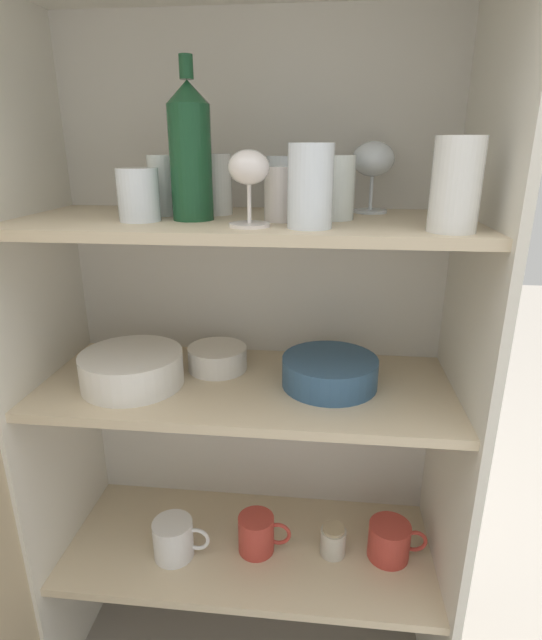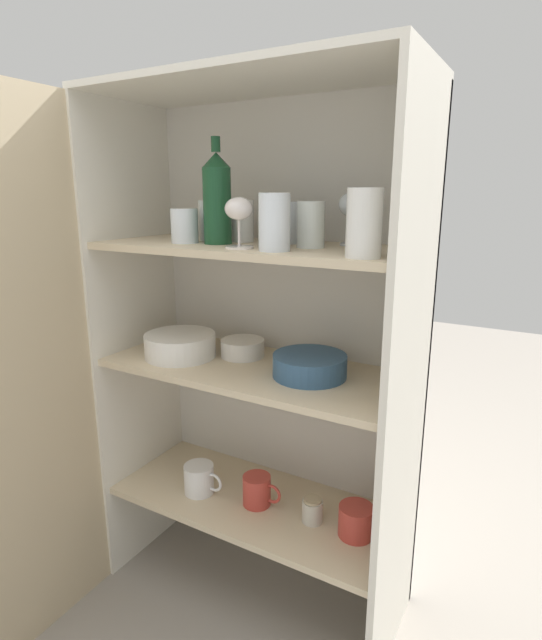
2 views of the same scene
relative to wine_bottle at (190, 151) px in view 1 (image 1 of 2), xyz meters
The scene contains 25 objects.
cupboard_back_panel 0.53m from the wine_bottle, 67.79° to the left, with size 0.91×0.02×1.51m, color silver.
cupboard_side_left 0.60m from the wine_bottle, behind, with size 0.02×0.40×1.51m, color silver.
cupboard_side_right 0.72m from the wine_bottle, ahead, with size 0.02×0.40×1.51m, color silver.
shelf_board_lower 0.93m from the wine_bottle, 18.23° to the left, with size 0.88×0.36×0.02m, color beige.
shelf_board_middle 0.49m from the wine_bottle, 18.23° to the left, with size 0.88×0.36×0.02m, color beige.
shelf_board_upper 0.16m from the wine_bottle, 18.23° to the left, with size 0.88×0.36×0.02m, color beige.
tumbler_glass_0 0.27m from the wine_bottle, ahead, with size 0.07×0.07×0.12m.
tumbler_glass_1 0.24m from the wine_bottle, 18.89° to the right, with size 0.08×0.08×0.14m.
tumbler_glass_2 0.12m from the wine_bottle, 163.54° to the right, with size 0.08×0.08×0.09m.
tumbler_glass_3 0.21m from the wine_bottle, 34.21° to the left, with size 0.08×0.08×0.11m.
tumbler_glass_4 0.11m from the wine_bottle, 71.87° to the left, with size 0.06×0.06×0.12m.
tumbler_glass_5 0.16m from the wine_bottle, 103.38° to the left, with size 0.06×0.06×0.09m.
tumbler_glass_6 0.46m from the wine_bottle, 11.58° to the right, with size 0.08×0.08×0.15m.
tumbler_glass_7 0.11m from the wine_bottle, 140.63° to the left, with size 0.06×0.06×0.12m.
tumbler_glass_8 0.18m from the wine_bottle, ahead, with size 0.06×0.06×0.10m.
wine_glass_0 0.14m from the wine_bottle, 31.73° to the right, with size 0.07×0.07×0.13m.
wine_glass_1 0.37m from the wine_bottle, 22.84° to the left, with size 0.09×0.09×0.14m.
wine_bottle is the anchor object (origin of this frame).
plate_stack_white 0.46m from the wine_bottle, behind, with size 0.22×0.22×0.07m.
mixing_bowl_large 0.52m from the wine_bottle, ahead, with size 0.20×0.20×0.06m.
serving_bowl_small 0.45m from the wine_bottle, 81.31° to the left, with size 0.13×0.13×0.05m.
coffee_mug_primary 0.87m from the wine_bottle, ahead, with size 0.13×0.09×0.09m.
coffee_mug_extra_1 0.87m from the wine_bottle, 164.15° to the right, with size 0.14×0.09×0.09m.
coffee_mug_extra_2 0.97m from the wine_bottle, ahead, with size 0.14×0.10×0.09m.
storage_jar 0.93m from the wine_bottle, ahead, with size 0.06×0.06×0.07m.
Camera 1 is at (0.16, -0.78, 1.24)m, focal length 28.00 mm.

